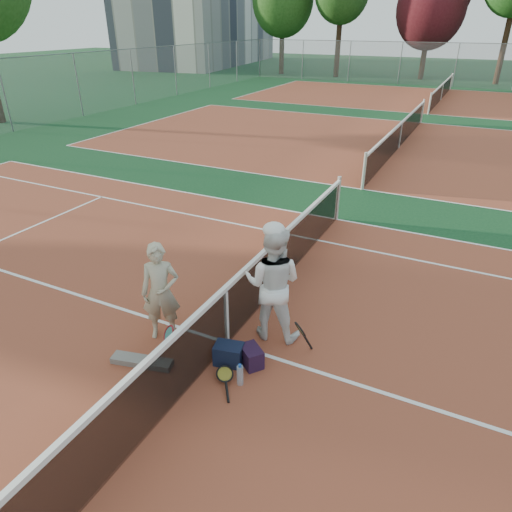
# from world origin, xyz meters

# --- Properties ---
(ground) EXTENTS (130.00, 130.00, 0.00)m
(ground) POSITION_xyz_m (0.00, 0.00, 0.00)
(ground) COLOR #0F391B
(ground) RESTS_ON ground
(court_main) EXTENTS (23.77, 10.97, 0.01)m
(court_main) POSITION_xyz_m (0.00, 0.00, 0.00)
(court_main) COLOR brown
(court_main) RESTS_ON ground
(court_far_a) EXTENTS (23.77, 10.97, 0.01)m
(court_far_a) POSITION_xyz_m (0.00, 13.50, 0.00)
(court_far_a) COLOR brown
(court_far_a) RESTS_ON ground
(court_far_b) EXTENTS (23.77, 10.97, 0.01)m
(court_far_b) POSITION_xyz_m (0.00, 27.00, 0.00)
(court_far_b) COLOR brown
(court_far_b) RESTS_ON ground
(net_main) EXTENTS (0.10, 10.98, 1.02)m
(net_main) POSITION_xyz_m (0.00, 0.00, 0.51)
(net_main) COLOR black
(net_main) RESTS_ON ground
(net_far_a) EXTENTS (0.10, 10.98, 1.02)m
(net_far_a) POSITION_xyz_m (0.00, 13.50, 0.51)
(net_far_a) COLOR black
(net_far_a) RESTS_ON ground
(net_far_b) EXTENTS (0.10, 10.98, 1.02)m
(net_far_b) POSITION_xyz_m (0.00, 27.00, 0.51)
(net_far_b) COLOR black
(net_far_b) RESTS_ON ground
(fence_back) EXTENTS (32.00, 0.06, 3.00)m
(fence_back) POSITION_xyz_m (0.00, 34.00, 1.50)
(fence_back) COLOR slate
(fence_back) RESTS_ON ground
(player_a) EXTENTS (0.69, 0.62, 1.58)m
(player_a) POSITION_xyz_m (-0.98, -0.25, 0.79)
(player_a) COLOR #B9B08F
(player_a) RESTS_ON ground
(player_b) EXTENTS (1.00, 0.84, 1.84)m
(player_b) POSITION_xyz_m (0.51, 0.53, 0.92)
(player_b) COLOR white
(player_b) RESTS_ON ground
(racket_red) EXTENTS (0.39, 0.40, 0.54)m
(racket_red) POSITION_xyz_m (-0.57, -0.67, 0.27)
(racket_red) COLOR maroon
(racket_red) RESTS_ON ground
(racket_black_held) EXTENTS (0.40, 0.41, 0.55)m
(racket_black_held) POSITION_xyz_m (1.07, 0.28, 0.27)
(racket_black_held) COLOR black
(racket_black_held) RESTS_ON ground
(racket_spare) EXTENTS (0.57, 0.64, 0.12)m
(racket_spare) POSITION_xyz_m (0.36, -0.70, 0.06)
(racket_spare) COLOR black
(racket_spare) RESTS_ON ground
(sports_bag_navy) EXTENTS (0.45, 0.35, 0.32)m
(sports_bag_navy) POSITION_xyz_m (0.24, -0.38, 0.16)
(sports_bag_navy) COLOR black
(sports_bag_navy) RESTS_ON ground
(sports_bag_purple) EXTENTS (0.43, 0.41, 0.29)m
(sports_bag_purple) POSITION_xyz_m (0.55, -0.27, 0.15)
(sports_bag_purple) COLOR black
(sports_bag_purple) RESTS_ON ground
(net_cover_canvas) EXTENTS (0.92, 0.41, 0.09)m
(net_cover_canvas) POSITION_xyz_m (-0.87, -0.96, 0.05)
(net_cover_canvas) COLOR #67635D
(net_cover_canvas) RESTS_ON ground
(water_bottle) EXTENTS (0.09, 0.09, 0.30)m
(water_bottle) POSITION_xyz_m (0.59, -0.69, 0.15)
(water_bottle) COLOR silver
(water_bottle) RESTS_ON ground
(tree_back_0) EXTENTS (5.39, 5.39, 9.18)m
(tree_back_0) POSITION_xyz_m (-15.32, 37.20, 6.06)
(tree_back_0) COLOR #382314
(tree_back_0) RESTS_ON ground
(tree_back_maroon) EXTENTS (5.37, 5.37, 8.37)m
(tree_back_maroon) POSITION_xyz_m (-2.92, 38.21, 5.26)
(tree_back_maroon) COLOR #382314
(tree_back_maroon) RESTS_ON ground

